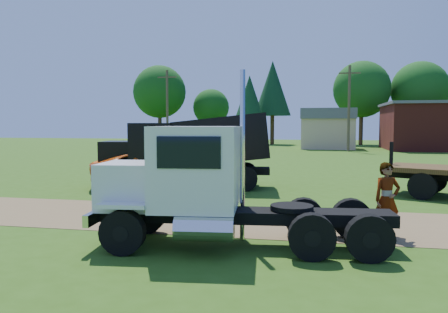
% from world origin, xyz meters
% --- Properties ---
extents(ground, '(140.00, 140.00, 0.00)m').
position_xyz_m(ground, '(0.00, 0.00, 0.00)').
color(ground, '#2E5312').
rests_on(ground, ground).
extents(dirt_track, '(120.00, 4.20, 0.01)m').
position_xyz_m(dirt_track, '(0.00, 0.00, 0.01)').
color(dirt_track, brown).
rests_on(dirt_track, ground).
extents(white_semi_tractor, '(7.02, 2.94, 4.17)m').
position_xyz_m(white_semi_tractor, '(-0.29, -2.84, 1.42)').
color(white_semi_tractor, black).
rests_on(white_semi_tractor, ground).
extents(black_dump_truck, '(7.90, 3.26, 3.36)m').
position_xyz_m(black_dump_truck, '(-3.08, 6.28, 1.85)').
color(black_dump_truck, black).
rests_on(black_dump_truck, ground).
extents(orange_pickup, '(6.73, 5.12, 1.70)m').
position_xyz_m(orange_pickup, '(-4.53, 6.13, 0.85)').
color(orange_pickup, '#E5590A').
rests_on(orange_pickup, ground).
extents(spectator_a, '(0.80, 0.66, 1.89)m').
position_xyz_m(spectator_a, '(4.16, -1.14, 0.95)').
color(spectator_a, '#999999').
rests_on(spectator_a, ground).
extents(spectator_b, '(0.96, 0.86, 1.62)m').
position_xyz_m(spectator_b, '(-5.08, 6.55, 0.81)').
color(spectator_b, '#999999').
rests_on(spectator_b, ground).
extents(tan_shed, '(6.20, 5.40, 4.70)m').
position_xyz_m(tan_shed, '(4.00, 40.00, 2.42)').
color(tan_shed, tan).
rests_on(tan_shed, ground).
extents(utility_poles, '(42.20, 0.28, 9.00)m').
position_xyz_m(utility_poles, '(6.00, 35.00, 4.71)').
color(utility_poles, '#4F3D2D').
rests_on(utility_poles, ground).
extents(tree_row, '(55.08, 14.21, 11.84)m').
position_xyz_m(tree_row, '(4.42, 49.93, 7.43)').
color(tree_row, '#3A2218').
rests_on(tree_row, ground).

